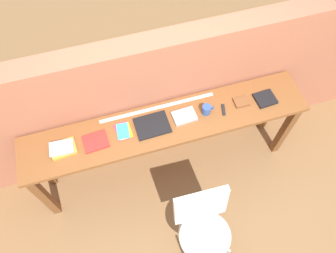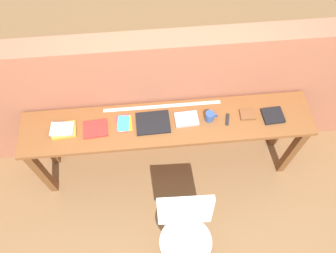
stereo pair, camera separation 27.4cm
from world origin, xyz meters
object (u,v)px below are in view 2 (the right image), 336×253
Objects in this scene: leather_journal_brown at (248,115)px; book_repair_rightmost at (273,116)px; book_stack_leftmost at (63,130)px; pamphlet_pile_colourful at (124,123)px; chair_white_moulded at (185,231)px; mug at (210,116)px; multitool_folded at (227,119)px; book_open_centre at (153,123)px; magazine_cycling at (95,129)px.

leather_journal_brown is 0.74× the size of book_repair_rightmost.
book_stack_leftmost reaches higher than pamphlet_pile_colourful.
mug is at bearing 70.87° from chair_white_moulded.
mug is at bearing 171.62° from multitool_folded.
pamphlet_pile_colourful is at bearing 117.16° from chair_white_moulded.
book_repair_rightmost reaches higher than book_open_centre.
pamphlet_pile_colourful is 1.69× the size of mug.
book_open_centre is at bearing 103.09° from chair_white_moulded.
book_stack_leftmost is 1.07× the size of magazine_cycling.
book_stack_leftmost reaches higher than multitool_folded.
book_stack_leftmost is at bearing 174.79° from magazine_cycling.
mug is at bearing -2.94° from magazine_cycling.
magazine_cycling is at bearing 176.50° from book_repair_rightmost.
book_repair_rightmost is (0.39, -0.00, 0.01)m from multitool_folded.
mug is 0.85× the size of leather_journal_brown.
book_repair_rightmost is (0.21, -0.03, 0.00)m from leather_journal_brown.
magazine_cycling is 0.97m from mug.
multitool_folded reaches higher than chair_white_moulded.
book_open_centre is 0.64m from multitool_folded.
multitool_folded is 0.63× the size of book_repair_rightmost.
chair_white_moulded is at bearing -118.59° from multitool_folded.
pamphlet_pile_colourful is 0.73m from mug.
chair_white_moulded is 3.12× the size of book_open_centre.
magazine_cycling is at bearing -179.30° from mug.
multitool_folded is at bearing -8.38° from mug.
mug reaches higher than pamphlet_pile_colourful.
mug is (0.73, -0.02, 0.04)m from pamphlet_pile_colourful.
chair_white_moulded is 1.31m from book_stack_leftmost.
mug is at bearing 0.21° from book_stack_leftmost.
book_stack_leftmost is at bearing 176.33° from book_repair_rightmost.
book_repair_rightmost is at bearing -2.05° from pamphlet_pile_colourful.
chair_white_moulded is 1.13m from magazine_cycling.
book_stack_leftmost is at bearing 138.65° from chair_white_moulded.
magazine_cycling reaches higher than multitool_folded.
magazine_cycling is at bearing -171.99° from pamphlet_pile_colourful.
leather_journal_brown is (1.06, -0.02, 0.01)m from pamphlet_pile_colourful.
multitool_folded is 0.39m from book_repair_rightmost.
book_repair_rightmost reaches higher than multitool_folded.
book_stack_leftmost is 1.38m from multitool_folded.
mug reaches higher than book_stack_leftmost.
chair_white_moulded is 4.80× the size of pamphlet_pile_colourful.
chair_white_moulded is at bearing -138.93° from book_repair_rightmost.
book_open_centre is 0.48m from mug.
mug is (1.23, 0.00, 0.02)m from book_stack_leftmost.
mug reaches higher than multitool_folded.
pamphlet_pile_colourful is 0.88m from multitool_folded.
book_stack_leftmost is 1.15× the size of pamphlet_pile_colourful.
mug is at bearing -1.73° from pamphlet_pile_colourful.
book_stack_leftmost is 0.26m from magazine_cycling.
book_stack_leftmost reaches higher than leather_journal_brown.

